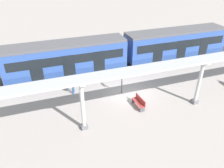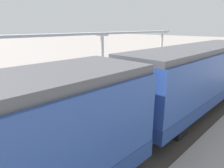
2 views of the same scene
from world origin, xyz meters
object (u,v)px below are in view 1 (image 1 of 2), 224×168
(canopy_pillar_third, at_px, (199,82))
(bench_mid_platform, at_px, (139,102))
(canopy_pillar_second, at_px, (83,106))
(passenger_waiting_near_edge, at_px, (73,83))
(platform_info_sign, at_px, (122,80))
(train_far_carriage, at_px, (175,44))
(train_near_carriage, at_px, (67,59))

(canopy_pillar_third, relative_size, bench_mid_platform, 2.52)
(canopy_pillar_second, bearing_deg, passenger_waiting_near_edge, 178.46)
(canopy_pillar_third, xyz_separation_m, platform_info_sign, (-3.35, -5.13, -0.62))
(platform_info_sign, height_order, passenger_waiting_near_edge, platform_info_sign)
(canopy_pillar_second, bearing_deg, bench_mid_platform, 102.64)
(train_far_carriage, bearing_deg, passenger_waiting_near_edge, -74.21)
(train_near_carriage, relative_size, passenger_waiting_near_edge, 6.78)
(train_near_carriage, distance_m, platform_info_sign, 6.26)
(train_far_carriage, bearing_deg, canopy_pillar_second, -56.60)
(passenger_waiting_near_edge, bearing_deg, train_near_carriage, 177.75)
(passenger_waiting_near_edge, bearing_deg, canopy_pillar_third, 62.46)
(canopy_pillar_third, relative_size, platform_info_sign, 1.75)
(bench_mid_platform, bearing_deg, train_far_carriage, 132.61)
(train_near_carriage, xyz_separation_m, platform_info_sign, (4.91, 3.85, -0.50))
(canopy_pillar_second, height_order, canopy_pillar_third, same)
(canopy_pillar_second, height_order, bench_mid_platform, canopy_pillar_second)
(platform_info_sign, bearing_deg, bench_mid_platform, 14.16)
(platform_info_sign, bearing_deg, canopy_pillar_third, 56.87)
(canopy_pillar_second, xyz_separation_m, bench_mid_platform, (-1.05, 4.70, -1.50))
(bench_mid_platform, bearing_deg, train_near_carriage, -148.43)
(canopy_pillar_second, relative_size, passenger_waiting_near_edge, 2.23)
(train_far_carriage, height_order, bench_mid_platform, train_far_carriage)
(canopy_pillar_second, bearing_deg, canopy_pillar_third, 90.00)
(canopy_pillar_second, bearing_deg, train_far_carriage, 123.40)
(train_far_carriage, relative_size, platform_info_sign, 5.31)
(train_far_carriage, relative_size, passenger_waiting_near_edge, 6.78)
(train_near_carriage, height_order, platform_info_sign, train_near_carriage)
(bench_mid_platform, distance_m, passenger_waiting_near_edge, 5.91)
(train_near_carriage, bearing_deg, canopy_pillar_third, 47.39)
(train_far_carriage, distance_m, passenger_waiting_near_edge, 12.91)
(train_far_carriage, xyz_separation_m, canopy_pillar_second, (8.26, -12.53, 0.12))
(canopy_pillar_second, height_order, passenger_waiting_near_edge, canopy_pillar_second)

